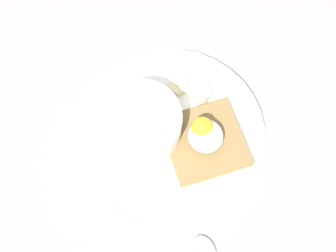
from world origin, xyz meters
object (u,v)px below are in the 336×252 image
Objects in this scene: toast_slice at (204,142)px; banana_slice_left at (178,87)px; poached_egg at (205,134)px; oatmeal_bowl at (140,125)px; banana_slice_front at (200,93)px.

toast_slice reaches higher than banana_slice_left.
poached_egg is at bearing -171.44° from banana_slice_left.
poached_egg is 1.28× the size of banana_slice_left.
toast_slice is at bearing -113.54° from oatmeal_bowl.
oatmeal_bowl is at bearing 67.80° from poached_egg.
banana_slice_front is 0.88× the size of banana_slice_left.
poached_egg is (-3.31, -8.12, 0.11)cm from oatmeal_bowl.
toast_slice is 9.51cm from banana_slice_left.
toast_slice is 2.33× the size of poached_egg.
banana_slice_left is at bearing 8.74° from toast_slice.
oatmeal_bowl is 1.02× the size of toast_slice.
banana_slice_left is (9.14, 1.38, -2.62)cm from poached_egg.
toast_slice is 7.62cm from banana_slice_front.
poached_egg is at bearing -112.20° from oatmeal_bowl.
toast_slice is 3.39× the size of banana_slice_front.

